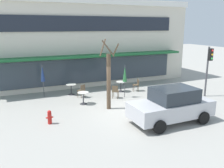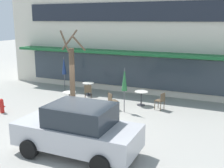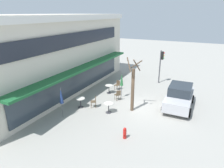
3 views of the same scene
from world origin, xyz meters
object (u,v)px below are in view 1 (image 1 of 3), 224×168
(patio_umbrella_green_folded, at_px, (43,74))
(patio_umbrella_cream_folded, at_px, (125,74))
(traffic_light_pole, at_px, (209,63))
(cafe_table_streetside, at_px, (121,85))
(parked_sedan, at_px, (172,105))
(cafe_table_by_tree, at_px, (83,96))
(cafe_chair_1, at_px, (82,90))
(fire_hydrant, at_px, (50,117))
(cafe_chair_2, at_px, (115,91))
(cafe_chair_0, at_px, (137,84))
(cafe_table_near_wall, at_px, (71,88))
(street_tree, at_px, (109,79))

(patio_umbrella_green_folded, bearing_deg, patio_umbrella_cream_folded, -24.81)
(patio_umbrella_green_folded, bearing_deg, traffic_light_pole, -23.37)
(patio_umbrella_green_folded, bearing_deg, cafe_table_streetside, -9.50)
(patio_umbrella_green_folded, distance_m, patio_umbrella_cream_folded, 5.51)
(parked_sedan, bearing_deg, cafe_table_by_tree, 125.89)
(traffic_light_pole, bearing_deg, cafe_table_by_tree, 167.42)
(cafe_table_streetside, distance_m, patio_umbrella_green_folded, 5.60)
(cafe_chair_1, bearing_deg, cafe_table_by_tree, -103.34)
(cafe_table_by_tree, relative_size, parked_sedan, 0.18)
(cafe_table_streetside, distance_m, fire_hydrant, 7.04)
(cafe_table_streetside, distance_m, cafe_chair_2, 1.75)
(cafe_chair_0, height_order, parked_sedan, parked_sedan)
(cafe_chair_0, bearing_deg, cafe_table_near_wall, 168.07)
(street_tree, bearing_deg, fire_hydrant, -166.29)
(traffic_light_pole, bearing_deg, patio_umbrella_green_folded, 156.63)
(patio_umbrella_cream_folded, distance_m, fire_hydrant, 6.12)
(patio_umbrella_cream_folded, xyz_separation_m, cafe_chair_1, (-2.66, 1.14, -1.10))
(traffic_light_pole, bearing_deg, cafe_chair_0, 139.01)
(cafe_table_near_wall, relative_size, fire_hydrant, 1.08)
(patio_umbrella_green_folded, bearing_deg, street_tree, -51.95)
(cafe_table_near_wall, relative_size, patio_umbrella_green_folded, 0.35)
(cafe_chair_2, bearing_deg, street_tree, -125.17)
(cafe_table_near_wall, height_order, cafe_chair_2, cafe_chair_2)
(cafe_table_streetside, xyz_separation_m, patio_umbrella_cream_folded, (-0.41, -1.41, 1.11))
(parked_sedan, relative_size, fire_hydrant, 5.98)
(cafe_table_streetside, relative_size, cafe_chair_0, 0.85)
(cafe_chair_0, relative_size, cafe_chair_2, 1.00)
(cafe_chair_0, distance_m, street_tree, 4.58)
(cafe_table_by_tree, height_order, cafe_chair_0, cafe_chair_0)
(cafe_chair_0, bearing_deg, patio_umbrella_green_folded, 169.32)
(parked_sedan, distance_m, traffic_light_pole, 5.80)
(patio_umbrella_green_folded, xyz_separation_m, traffic_light_pole, (10.21, -4.41, 0.67))
(cafe_table_near_wall, bearing_deg, cafe_table_by_tree, -85.93)
(cafe_table_streetside, relative_size, traffic_light_pole, 0.22)
(cafe_table_streetside, xyz_separation_m, cafe_table_by_tree, (-3.40, -1.67, 0.00))
(cafe_chair_2, xyz_separation_m, street_tree, (-1.20, -1.71, 1.28))
(cafe_chair_1, bearing_deg, patio_umbrella_green_folded, 153.46)
(patio_umbrella_green_folded, bearing_deg, cafe_chair_1, -26.54)
(patio_umbrella_green_folded, xyz_separation_m, parked_sedan, (5.24, -7.04, -0.75))
(patio_umbrella_cream_folded, relative_size, parked_sedan, 0.52)
(patio_umbrella_green_folded, distance_m, traffic_light_pole, 11.14)
(cafe_table_streetside, height_order, cafe_chair_2, cafe_chair_2)
(cafe_table_streetside, bearing_deg, parked_sedan, -91.57)
(cafe_chair_0, bearing_deg, cafe_table_by_tree, -163.53)
(cafe_table_near_wall, bearing_deg, cafe_chair_2, -39.46)
(cafe_table_by_tree, distance_m, parked_sedan, 5.52)
(cafe_chair_0, relative_size, parked_sedan, 0.21)
(cafe_chair_1, bearing_deg, cafe_chair_0, -0.89)
(cafe_table_streetside, xyz_separation_m, cafe_chair_1, (-3.06, -0.27, 0.01))
(cafe_table_near_wall, height_order, patio_umbrella_cream_folded, patio_umbrella_cream_folded)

